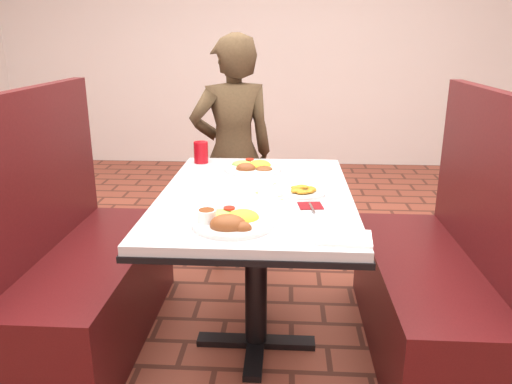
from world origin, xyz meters
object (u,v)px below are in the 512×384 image
at_px(dining_table, 256,213).
at_px(plantain_plate, 303,191).
at_px(red_tumbler, 201,152).
at_px(diner_person, 233,154).
at_px(near_dinner_plate, 231,218).
at_px(booth_bench_right, 437,286).
at_px(far_dinner_plate, 253,165).
at_px(booth_bench_left, 83,276).

height_order(dining_table, plantain_plate, plantain_plate).
height_order(plantain_plate, red_tumbler, red_tumbler).
relative_size(diner_person, red_tumbler, 12.70).
relative_size(diner_person, near_dinner_plate, 4.91).
distance_m(dining_table, plantain_plate, 0.23).
distance_m(near_dinner_plate, red_tumbler, 0.93).
xyz_separation_m(booth_bench_right, far_dinner_plate, (-0.84, 0.36, 0.45)).
distance_m(booth_bench_left, diner_person, 1.15).
xyz_separation_m(dining_table, diner_person, (-0.20, 0.90, 0.05)).
relative_size(dining_table, diner_person, 0.86).
bearing_deg(dining_table, diner_person, 102.25).
bearing_deg(dining_table, plantain_plate, -4.44).
distance_m(near_dinner_plate, plantain_plate, 0.46).
xyz_separation_m(dining_table, plantain_plate, (0.20, -0.02, 0.11)).
height_order(booth_bench_left, near_dinner_plate, booth_bench_left).
xyz_separation_m(booth_bench_right, plantain_plate, (-0.60, -0.02, 0.43)).
relative_size(diner_person, far_dinner_plate, 5.00).
bearing_deg(red_tumbler, far_dinner_plate, -25.30).
xyz_separation_m(booth_bench_left, near_dinner_plate, (0.74, -0.40, 0.45)).
distance_m(dining_table, diner_person, 0.92).
bearing_deg(near_dinner_plate, far_dinner_plate, 88.18).
bearing_deg(dining_table, booth_bench_left, 180.00).
height_order(far_dinner_plate, plantain_plate, far_dinner_plate).
xyz_separation_m(booth_bench_left, far_dinner_plate, (0.76, 0.36, 0.45)).
bearing_deg(booth_bench_left, diner_person, 56.20).
relative_size(dining_table, far_dinner_plate, 4.32).
xyz_separation_m(dining_table, booth_bench_right, (0.80, 0.00, -0.32)).
height_order(booth_bench_right, far_dinner_plate, booth_bench_right).
bearing_deg(diner_person, booth_bench_right, 117.24).
xyz_separation_m(booth_bench_right, near_dinner_plate, (-0.86, -0.40, 0.45)).
bearing_deg(dining_table, red_tumbler, 122.75).
bearing_deg(near_dinner_plate, booth_bench_left, 151.52).
bearing_deg(dining_table, far_dinner_plate, 95.94).
distance_m(booth_bench_right, red_tumbler, 1.31).
distance_m(diner_person, far_dinner_plate, 0.57).
bearing_deg(plantain_plate, booth_bench_right, 1.46).
distance_m(diner_person, red_tumbler, 0.44).
bearing_deg(booth_bench_left, far_dinner_plate, 25.43).
xyz_separation_m(booth_bench_right, diner_person, (-0.99, 0.90, 0.37)).
relative_size(booth_bench_left, diner_person, 0.86).
bearing_deg(near_dinner_plate, plantain_plate, 56.03).
distance_m(near_dinner_plate, far_dinner_plate, 0.76).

